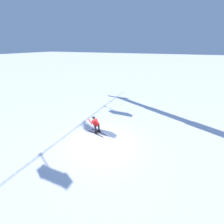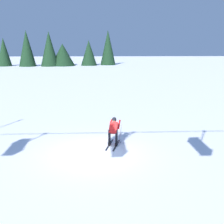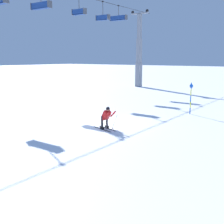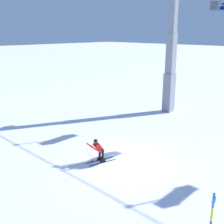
{
  "view_description": "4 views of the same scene",
  "coord_description": "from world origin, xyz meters",
  "px_view_note": "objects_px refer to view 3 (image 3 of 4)",
  "views": [
    {
      "loc": [
        8.5,
        4.48,
        6.75
      ],
      "look_at": [
        -1.67,
        0.01,
        1.84
      ],
      "focal_mm": 24.38,
      "sensor_mm": 36.0,
      "label": 1
    },
    {
      "loc": [
        -0.23,
        12.93,
        5.11
      ],
      "look_at": [
        -0.89,
        0.18,
        2.09
      ],
      "focal_mm": 44.88,
      "sensor_mm": 36.0,
      "label": 2
    },
    {
      "loc": [
        -14.52,
        -11.36,
        4.35
      ],
      "look_at": [
        -0.03,
        -0.9,
        0.9
      ],
      "focal_mm": 45.39,
      "sensor_mm": 36.0,
      "label": 3
    },
    {
      "loc": [
        9.59,
        -11.14,
        7.18
      ],
      "look_at": [
        -1.58,
        0.46,
        2.52
      ],
      "focal_mm": 45.05,
      "sensor_mm": 36.0,
      "label": 4
    }
  ],
  "objects_px": {
    "chairlift_seat_fourth": "(103,17)",
    "chairlift_seat_farthest": "(118,18)",
    "chairlift_seat_middle": "(79,12)",
    "lift_tower_far": "(139,56)",
    "skier_carving_main": "(106,116)",
    "trail_marker_pole": "(191,97)",
    "chairlift_seat_second": "(41,5)"
  },
  "relations": [
    {
      "from": "chairlift_seat_fourth",
      "to": "chairlift_seat_farthest",
      "type": "xyz_separation_m",
      "value": [
        3.33,
        -0.0,
        0.26
      ]
    },
    {
      "from": "chairlift_seat_middle",
      "to": "chairlift_seat_fourth",
      "type": "height_order",
      "value": "same"
    },
    {
      "from": "chairlift_seat_fourth",
      "to": "lift_tower_far",
      "type": "bearing_deg",
      "value": -0.0
    },
    {
      "from": "skier_carving_main",
      "to": "lift_tower_far",
      "type": "height_order",
      "value": "lift_tower_far"
    },
    {
      "from": "trail_marker_pole",
      "to": "lift_tower_far",
      "type": "bearing_deg",
      "value": 41.39
    },
    {
      "from": "chairlift_seat_middle",
      "to": "chairlift_seat_second",
      "type": "bearing_deg",
      "value": 180.0
    },
    {
      "from": "chairlift_seat_second",
      "to": "trail_marker_pole",
      "type": "bearing_deg",
      "value": -80.42
    },
    {
      "from": "lift_tower_far",
      "to": "trail_marker_pole",
      "type": "distance_m",
      "value": 21.58
    },
    {
      "from": "chairlift_seat_second",
      "to": "chairlift_seat_farthest",
      "type": "distance_m",
      "value": 12.87
    },
    {
      "from": "skier_carving_main",
      "to": "chairlift_seat_middle",
      "type": "height_order",
      "value": "chairlift_seat_middle"
    },
    {
      "from": "chairlift_seat_farthest",
      "to": "trail_marker_pole",
      "type": "distance_m",
      "value": 19.34
    },
    {
      "from": "skier_carving_main",
      "to": "chairlift_seat_farthest",
      "type": "relative_size",
      "value": 0.73
    },
    {
      "from": "chairlift_seat_fourth",
      "to": "trail_marker_pole",
      "type": "bearing_deg",
      "value": -116.92
    },
    {
      "from": "chairlift_seat_second",
      "to": "chairlift_seat_middle",
      "type": "xyz_separation_m",
      "value": [
        5.3,
        0.0,
        0.11
      ]
    },
    {
      "from": "chairlift_seat_second",
      "to": "trail_marker_pole",
      "type": "relative_size",
      "value": 0.99
    },
    {
      "from": "skier_carving_main",
      "to": "chairlift_seat_middle",
      "type": "distance_m",
      "value": 17.9
    },
    {
      "from": "chairlift_seat_second",
      "to": "chairlift_seat_middle",
      "type": "relative_size",
      "value": 1.17
    },
    {
      "from": "chairlift_seat_middle",
      "to": "lift_tower_far",
      "type": "bearing_deg",
      "value": 0.0
    },
    {
      "from": "chairlift_seat_fourth",
      "to": "trail_marker_pole",
      "type": "distance_m",
      "value": 17.64
    },
    {
      "from": "chairlift_seat_middle",
      "to": "chairlift_seat_farthest",
      "type": "distance_m",
      "value": 7.57
    },
    {
      "from": "chairlift_seat_second",
      "to": "chairlift_seat_middle",
      "type": "bearing_deg",
      "value": 0.0
    },
    {
      "from": "skier_carving_main",
      "to": "chairlift_seat_second",
      "type": "xyz_separation_m",
      "value": [
        5.3,
        11.7,
        8.33
      ]
    },
    {
      "from": "chairlift_seat_second",
      "to": "chairlift_seat_farthest",
      "type": "relative_size",
      "value": 0.99
    },
    {
      "from": "chairlift_seat_fourth",
      "to": "skier_carving_main",
      "type": "bearing_deg",
      "value": -141.76
    },
    {
      "from": "chairlift_seat_farthest",
      "to": "trail_marker_pole",
      "type": "relative_size",
      "value": 1.0
    },
    {
      "from": "skier_carving_main",
      "to": "trail_marker_pole",
      "type": "xyz_separation_m",
      "value": [
        7.68,
        -2.4,
        0.49
      ]
    },
    {
      "from": "chairlift_seat_middle",
      "to": "trail_marker_pole",
      "type": "relative_size",
      "value": 0.85
    },
    {
      "from": "skier_carving_main",
      "to": "lift_tower_far",
      "type": "xyz_separation_m",
      "value": [
        23.68,
        11.7,
        3.8
      ]
    },
    {
      "from": "chairlift_seat_farthest",
      "to": "trail_marker_pole",
      "type": "xyz_separation_m",
      "value": [
        -10.49,
        -14.1,
        -8.07
      ]
    },
    {
      "from": "lift_tower_far",
      "to": "chairlift_seat_farthest",
      "type": "height_order",
      "value": "lift_tower_far"
    },
    {
      "from": "chairlift_seat_farthest",
      "to": "lift_tower_far",
      "type": "bearing_deg",
      "value": 0.0
    },
    {
      "from": "lift_tower_far",
      "to": "chairlift_seat_second",
      "type": "bearing_deg",
      "value": 180.0
    }
  ]
}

